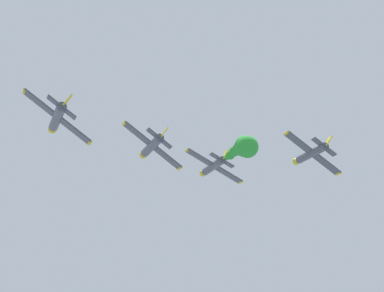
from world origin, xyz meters
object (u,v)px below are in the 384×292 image
airplane_left_inner (152,146)px  airplane_left_outer (57,117)px  airplane_lead (213,166)px  airplane_right_inner (311,153)px

airplane_left_inner → airplane_left_outer: (-13.33, -11.30, -0.06)m
airplane_lead → airplane_right_inner: 14.96m
airplane_lead → airplane_right_inner: bearing=-41.1°
airplane_lead → airplane_left_outer: bearing=-138.0°
airplane_right_inner → airplane_lead: bearing=138.9°
airplane_lead → airplane_left_inner: airplane_left_inner is taller
airplane_right_inner → airplane_left_outer: 38.47m
airplane_left_inner → airplane_left_outer: bearing=-139.7°
airplane_left_inner → airplane_left_outer: size_ratio=1.00×
airplane_right_inner → airplane_left_inner: bearing=-176.4°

